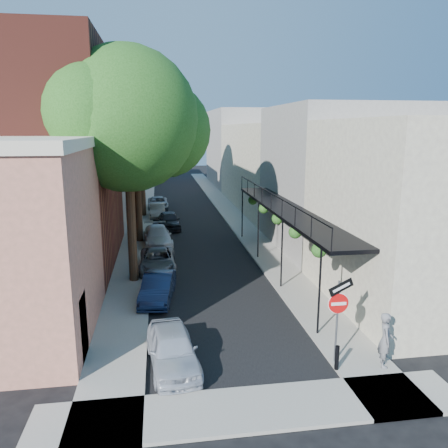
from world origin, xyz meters
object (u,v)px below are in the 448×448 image
object	(u,v)px
parked_car_a	(172,349)
pedestrian	(385,340)
parked_car_c	(158,261)
parked_car_d	(158,236)
parked_car_f	(157,211)
sign_post	(338,307)
oak_near	(136,123)
oak_far	(145,121)
parked_car_e	(169,220)
oak_mid	(142,137)
parked_car_b	(158,288)
bollard	(337,358)
parked_car_g	(158,203)

from	to	relation	value
parked_car_a	pedestrian	size ratio (longest dim) A/B	2.05
parked_car_c	parked_car_d	xyz separation A→B (m)	(0.00, 5.35, 0.05)
parked_car_d	parked_car_f	distance (m)	9.44
sign_post	pedestrian	xyz separation A→B (m)	(1.44, -0.47, -1.01)
oak_near	oak_far	xyz separation A→B (m)	(0.01, 17.01, 0.38)
parked_car_a	parked_car_e	xyz separation A→B (m)	(0.44, 20.15, 0.03)
parked_car_d	parked_car_f	xyz separation A→B (m)	(0.00, 9.44, -0.03)
oak_near	oak_mid	world-z (taller)	oak_near
parked_car_a	parked_car_b	distance (m)	5.76
sign_post	parked_car_d	xyz separation A→B (m)	(-5.76, 15.98, -1.41)
bollard	oak_mid	world-z (taller)	oak_mid
sign_post	parked_car_g	bearing A→B (deg)	100.91
pedestrian	parked_car_c	bearing A→B (deg)	53.43
parked_car_b	parked_car_d	xyz separation A→B (m)	(-0.00, 9.57, 0.02)
oak_near	parked_car_g	bearing A→B (deg)	87.70
parked_car_g	parked_car_e	bearing A→B (deg)	-85.90
parked_car_g	pedestrian	xyz separation A→B (m)	(7.15, -30.08, 0.45)
oak_near	parked_car_a	size ratio (longest dim) A/B	3.08
parked_car_e	pedestrian	size ratio (longest dim) A/B	2.15
oak_far	pedestrian	xyz separation A→B (m)	(7.95, -26.77, -7.24)
parked_car_d	parked_car_a	bearing A→B (deg)	-92.51
parked_car_e	parked_car_d	bearing A→B (deg)	-103.72
parked_car_a	parked_car_d	bearing A→B (deg)	85.60
bollard	oak_mid	bearing A→B (deg)	109.90
parked_car_a	parked_car_f	size ratio (longest dim) A/B	1.01
bollard	parked_car_b	world-z (taller)	parked_car_b
oak_mid	parked_car_a	xyz separation A→B (m)	(1.28, -16.59, -6.42)
oak_near	oak_far	bearing A→B (deg)	89.96
oak_far	parked_car_f	distance (m)	7.74
parked_car_f	parked_car_b	bearing A→B (deg)	-89.86
bollard	parked_car_e	size ratio (longest dim) A/B	0.21
parked_car_f	parked_car_g	size ratio (longest dim) A/B	0.89
parked_car_a	parked_car_d	xyz separation A→B (m)	(-0.46, 15.31, -0.00)
sign_post	parked_car_e	bearing A→B (deg)	103.13
oak_mid	pedestrian	xyz separation A→B (m)	(8.02, -17.73, -6.03)
parked_car_a	parked_car_e	bearing A→B (deg)	82.62
parked_car_c	pedestrian	world-z (taller)	pedestrian
sign_post	parked_car_b	size ratio (longest dim) A/B	0.82
parked_car_e	parked_car_f	bearing A→B (deg)	97.88
parked_car_c	parked_car_b	bearing A→B (deg)	-89.99
sign_post	parked_car_f	xyz separation A→B (m)	(-5.76, 25.42, -1.43)
parked_car_b	parked_car_d	bearing A→B (deg)	98.00
parked_car_a	parked_car_c	world-z (taller)	parked_car_a
parked_car_d	parked_car_f	bearing A→B (deg)	85.76
parked_car_b	parked_car_e	world-z (taller)	parked_car_e
parked_car_g	sign_post	bearing A→B (deg)	-80.51
bollard	pedestrian	bearing A→B (deg)	0.00
parked_car_d	bollard	bearing A→B (deg)	-75.45
oak_far	parked_car_a	world-z (taller)	oak_far
bollard	oak_near	bearing A→B (deg)	123.12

